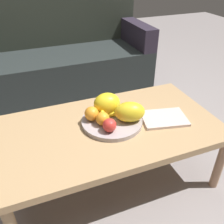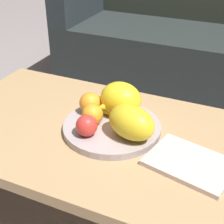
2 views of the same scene
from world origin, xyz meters
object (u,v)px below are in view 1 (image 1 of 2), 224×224
at_px(fruit_bowl, 112,121).
at_px(banana_bunch, 105,110).
at_px(melon_large_front, 107,103).
at_px(orange_front, 103,119).
at_px(couch, 62,60).
at_px(melon_smaller_beside, 130,112).
at_px(orange_left, 92,114).
at_px(magazine, 164,118).
at_px(apple_left, 109,125).
at_px(coffee_table, 110,132).

relative_size(fruit_bowl, banana_bunch, 2.11).
distance_m(melon_large_front, orange_front, 0.12).
xyz_separation_m(couch, melon_smaller_beside, (0.11, -1.36, 0.18)).
height_order(couch, melon_large_front, couch).
relative_size(fruit_bowl, orange_front, 4.60).
relative_size(couch, orange_left, 21.40).
height_order(fruit_bowl, magazine, fruit_bowl).
xyz_separation_m(melon_smaller_beside, magazine, (0.21, -0.03, -0.07)).
relative_size(melon_smaller_beside, banana_bunch, 1.03).
height_order(fruit_bowl, orange_left, orange_left).
bearing_deg(magazine, apple_left, -164.73).
height_order(melon_large_front, orange_front, melon_large_front).
height_order(orange_front, banana_bunch, orange_front).
distance_m(orange_front, apple_left, 0.07).
height_order(banana_bunch, magazine, banana_bunch).
bearing_deg(coffee_table, orange_front, 178.21).
bearing_deg(fruit_bowl, couch, 91.12).
height_order(melon_large_front, apple_left, melon_large_front).
relative_size(melon_smaller_beside, magazine, 0.67).
bearing_deg(melon_large_front, melon_smaller_beside, -53.61).
height_order(fruit_bowl, melon_large_front, melon_large_front).
bearing_deg(orange_front, orange_left, 123.48).
bearing_deg(apple_left, melon_large_front, 73.81).
height_order(coffee_table, couch, couch).
distance_m(melon_smaller_beside, orange_left, 0.21).
height_order(couch, orange_left, couch).
bearing_deg(magazine, fruit_bowl, 178.19).
relative_size(orange_front, orange_left, 0.93).
bearing_deg(orange_front, melon_smaller_beside, -7.35).
height_order(orange_left, magazine, orange_left).
bearing_deg(apple_left, magazine, 2.68).
height_order(coffee_table, melon_smaller_beside, melon_smaller_beside).
height_order(orange_front, orange_left, orange_left).
distance_m(fruit_bowl, orange_left, 0.12).
xyz_separation_m(apple_left, magazine, (0.34, 0.02, -0.05)).
relative_size(coffee_table, couch, 0.72).
relative_size(fruit_bowl, orange_left, 4.28).
xyz_separation_m(couch, orange_left, (-0.08, -1.28, 0.16)).
bearing_deg(melon_smaller_beside, melon_large_front, 126.39).
bearing_deg(orange_left, fruit_bowl, -21.13).
distance_m(orange_left, apple_left, 0.14).
xyz_separation_m(fruit_bowl, melon_smaller_beside, (0.09, -0.04, 0.07)).
height_order(couch, orange_front, couch).
height_order(couch, melon_smaller_beside, couch).
distance_m(melon_smaller_beside, apple_left, 0.15).
height_order(melon_smaller_beside, apple_left, melon_smaller_beside).
xyz_separation_m(fruit_bowl, apple_left, (-0.05, -0.09, 0.05)).
relative_size(fruit_bowl, melon_large_front, 2.24).
bearing_deg(couch, banana_bunch, -89.64).
height_order(coffee_table, apple_left, apple_left).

